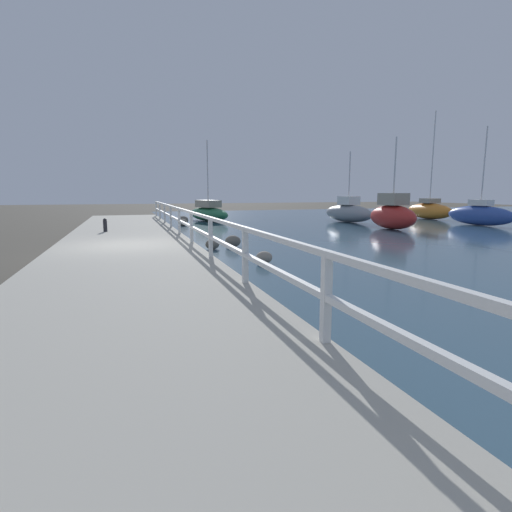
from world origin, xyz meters
TOP-DOWN VIEW (x-y plane):
  - ground_plane at (0.00, 0.00)m, footprint 120.00×120.00m
  - dock_walkway at (0.00, 0.00)m, footprint 4.52×36.00m
  - railing at (2.16, 0.00)m, footprint 0.10×32.50m
  - boulder_water_edge at (3.79, -2.91)m, footprint 0.49×0.44m
  - boulder_far_strip at (3.34, 11.02)m, footprint 0.57×0.51m
  - boulder_mid_strip at (3.58, 12.50)m, footprint 0.68×0.61m
  - boulder_upstream at (3.83, 0.78)m, footprint 0.59×0.53m
  - boulder_downstream at (2.97, 0.42)m, footprint 0.50×0.45m
  - mooring_bollard at (-0.84, 4.98)m, footprint 0.17×0.17m
  - sailboat_orange at (22.26, 11.51)m, footprint 1.81×5.05m
  - sailboat_red at (14.21, 5.21)m, footprint 1.46×3.63m
  - sailboat_green at (5.65, 14.53)m, footprint 2.89×4.98m
  - sailboat_blue at (20.96, 5.65)m, footprint 1.17×4.83m
  - sailboat_gray at (14.67, 10.65)m, footprint 1.95×4.95m

SIDE VIEW (x-z plane):
  - ground_plane at x=0.00m, z-range 0.00..0.00m
  - dock_walkway at x=0.00m, z-range 0.00..0.34m
  - boulder_water_edge at x=3.79m, z-range 0.00..0.36m
  - boulder_downstream at x=2.97m, z-range 0.00..0.38m
  - boulder_far_strip at x=3.34m, z-range 0.00..0.43m
  - boulder_upstream at x=3.83m, z-range 0.00..0.44m
  - boulder_mid_strip at x=3.58m, z-range 0.00..0.51m
  - sailboat_green at x=5.65m, z-range -2.20..3.41m
  - mooring_bollard at x=-0.84m, z-range 0.34..0.93m
  - sailboat_orange at x=22.26m, z-range -3.32..4.67m
  - sailboat_blue at x=20.96m, z-range -2.30..3.66m
  - sailboat_gray at x=14.67m, z-range -1.70..3.06m
  - sailboat_red at x=14.21m, z-range -1.69..3.32m
  - railing at x=2.16m, z-range 0.54..1.61m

